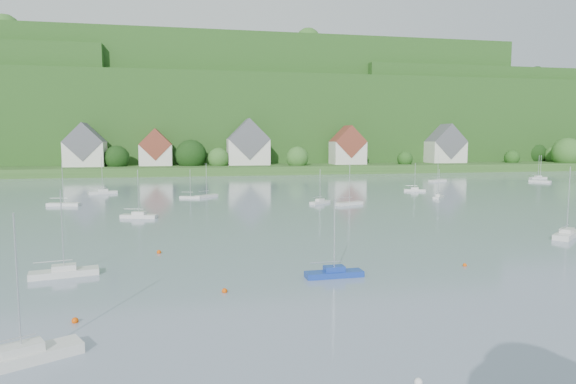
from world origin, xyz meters
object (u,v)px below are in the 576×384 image
Objects in this scene: near_sailboat_1 at (334,273)px; near_sailboat_3 at (567,234)px; near_sailboat_0 at (22,355)px; near_sailboat_6 at (64,272)px.

near_sailboat_3 is at bearing 17.40° from near_sailboat_1.
near_sailboat_0 is 63.59m from near_sailboat_3.
near_sailboat_6 is at bearing 148.59° from near_sailboat_3.
near_sailboat_0 is 0.94× the size of near_sailboat_3.
near_sailboat_0 reaches higher than near_sailboat_1.
near_sailboat_3 reaches higher than near_sailboat_6.
near_sailboat_6 reaches higher than near_sailboat_1.
near_sailboat_6 is at bearing 166.41° from near_sailboat_1.
near_sailboat_0 is 19.10m from near_sailboat_6.
near_sailboat_6 is at bearing 68.09° from near_sailboat_0.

